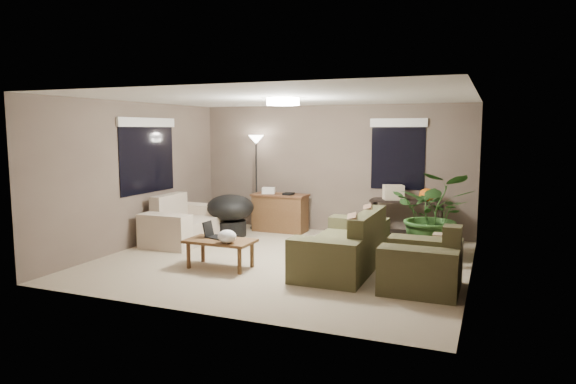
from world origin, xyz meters
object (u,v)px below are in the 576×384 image
at_px(desk, 280,213).
at_px(console_table, 407,217).
at_px(armchair, 423,267).
at_px(coffee_table, 220,244).
at_px(floor_lamp, 256,151).
at_px(cat_scratching_post, 440,253).
at_px(papasan_chair, 230,212).
at_px(houseplant, 434,224).
at_px(main_sofa, 346,248).
at_px(loveseat, 184,225).

distance_m(desk, console_table, 2.48).
height_order(armchair, coffee_table, armchair).
xyz_separation_m(floor_lamp, cat_scratching_post, (3.82, -1.69, -1.38)).
relative_size(papasan_chair, cat_scratching_post, 2.01).
bearing_deg(houseplant, desk, 162.35).
distance_m(floor_lamp, cat_scratching_post, 4.40).
distance_m(console_table, cat_scratching_post, 1.81).
xyz_separation_m(main_sofa, papasan_chair, (-2.66, 1.36, 0.17)).
bearing_deg(floor_lamp, coffee_table, -74.48).
bearing_deg(armchair, loveseat, 164.17).
xyz_separation_m(armchair, floor_lamp, (-3.72, 2.90, 1.30)).
xyz_separation_m(console_table, houseplant, (0.59, -1.04, 0.10)).
distance_m(papasan_chair, houseplant, 3.78).
distance_m(armchair, cat_scratching_post, 1.21).
distance_m(armchair, floor_lamp, 4.89).
bearing_deg(houseplant, console_table, 119.73).
xyz_separation_m(armchair, cat_scratching_post, (0.10, 1.21, -0.08)).
bearing_deg(floor_lamp, desk, -12.11).
height_order(papasan_chair, houseplant, houseplant).
xyz_separation_m(floor_lamp, houseplant, (3.65, -1.10, -1.06)).
bearing_deg(cat_scratching_post, desk, 154.17).
bearing_deg(armchair, main_sofa, 151.51).
bearing_deg(papasan_chair, coffee_table, -65.34).
relative_size(papasan_chair, floor_lamp, 0.53).
bearing_deg(coffee_table, desk, 94.90).
relative_size(armchair, cat_scratching_post, 2.00).
distance_m(coffee_table, console_table, 3.66).
height_order(main_sofa, floor_lamp, floor_lamp).
height_order(armchair, floor_lamp, floor_lamp).
height_order(loveseat, papasan_chair, loveseat).
distance_m(loveseat, houseplant, 4.37).
xyz_separation_m(console_table, papasan_chair, (-3.18, -0.84, 0.03)).
bearing_deg(cat_scratching_post, loveseat, 179.50).
bearing_deg(console_table, loveseat, -156.95).
relative_size(main_sofa, houseplant, 1.59).
xyz_separation_m(desk, houseplant, (3.07, -0.98, 0.16)).
height_order(coffee_table, floor_lamp, floor_lamp).
bearing_deg(papasan_chair, loveseat, -126.28).
relative_size(loveseat, papasan_chair, 1.59).
bearing_deg(main_sofa, floor_lamp, 138.33).
distance_m(coffee_table, papasan_chair, 2.27).
bearing_deg(floor_lamp, main_sofa, -41.67).
relative_size(desk, houseplant, 0.80).
bearing_deg(console_table, coffee_table, -127.72).
bearing_deg(cat_scratching_post, papasan_chair, 168.64).
bearing_deg(cat_scratching_post, houseplant, 105.82).
relative_size(armchair, papasan_chair, 0.99).
bearing_deg(desk, houseplant, -17.65).
bearing_deg(floor_lamp, cat_scratching_post, -23.91).
distance_m(coffee_table, desk, 2.84).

